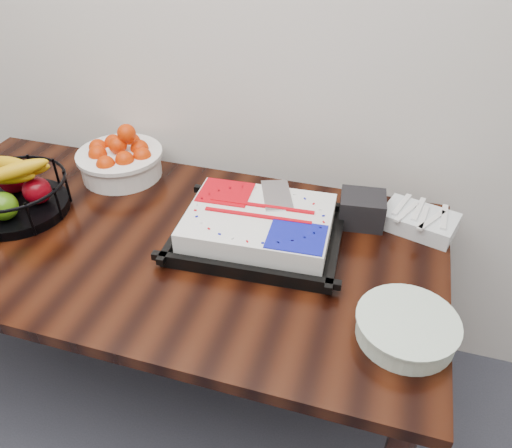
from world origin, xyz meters
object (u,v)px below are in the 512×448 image
(napkin_box, at_px, (362,209))
(cake_tray, at_px, (259,227))
(table, at_px, (157,257))
(fruit_basket, at_px, (13,192))
(plate_stack, at_px, (406,328))
(tangerine_bowl, at_px, (120,155))

(napkin_box, bearing_deg, cake_tray, -148.02)
(table, relative_size, fruit_basket, 5.11)
(cake_tray, height_order, plate_stack, cake_tray)
(cake_tray, bearing_deg, napkin_box, 31.98)
(tangerine_bowl, bearing_deg, fruit_basket, -123.98)
(cake_tray, xyz_separation_m, napkin_box, (0.29, 0.18, 0.00))
(table, height_order, napkin_box, napkin_box)
(plate_stack, relative_size, napkin_box, 1.79)
(tangerine_bowl, height_order, plate_stack, tangerine_bowl)
(table, bearing_deg, napkin_box, 23.29)
(tangerine_bowl, distance_m, plate_stack, 1.18)
(cake_tray, height_order, tangerine_bowl, tangerine_bowl)
(napkin_box, bearing_deg, table, -156.71)
(cake_tray, xyz_separation_m, plate_stack, (0.46, -0.27, -0.02))
(table, xyz_separation_m, cake_tray, (0.32, 0.08, 0.13))
(fruit_basket, distance_m, plate_stack, 1.29)
(fruit_basket, bearing_deg, table, 1.06)
(cake_tray, relative_size, fruit_basket, 1.49)
(table, xyz_separation_m, fruit_basket, (-0.49, -0.01, 0.16))
(plate_stack, bearing_deg, table, 166.41)
(tangerine_bowl, xyz_separation_m, fruit_basket, (-0.21, -0.32, -0.01))
(table, distance_m, tangerine_bowl, 0.45)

